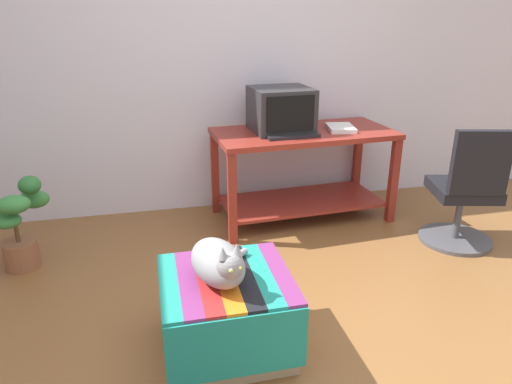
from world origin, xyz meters
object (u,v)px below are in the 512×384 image
at_px(potted_plant, 16,222).
at_px(office_chair, 466,196).
at_px(tv_monitor, 281,110).
at_px(keyboard, 292,135).
at_px(book, 341,128).
at_px(ottoman_with_blanket, 227,313).
at_px(desk, 303,159).
at_px(cat, 219,263).

relative_size(potted_plant, office_chair, 0.71).
distance_m(tv_monitor, keyboard, 0.26).
bearing_deg(book, office_chair, -36.41).
bearing_deg(office_chair, book, -32.80).
relative_size(tv_monitor, ottoman_with_blanket, 0.75).
relative_size(desk, book, 5.17).
xyz_separation_m(cat, potted_plant, (-1.16, 1.13, -0.18)).
bearing_deg(potted_plant, ottoman_with_blanket, -42.62).
bearing_deg(keyboard, ottoman_with_blanket, -122.64).
height_order(desk, potted_plant, desk).
bearing_deg(ottoman_with_blanket, desk, 59.23).
xyz_separation_m(desk, ottoman_with_blanket, (-0.88, -1.47, -0.29)).
height_order(keyboard, ottoman_with_blanket, keyboard).
distance_m(tv_monitor, book, 0.50).
bearing_deg(desk, book, -9.85).
bearing_deg(keyboard, tv_monitor, 94.88).
distance_m(desk, office_chair, 1.23).
height_order(tv_monitor, keyboard, tv_monitor).
height_order(cat, office_chair, office_chair).
height_order(book, cat, book).
bearing_deg(cat, ottoman_with_blanket, 26.88).
relative_size(desk, keyboard, 3.59).
bearing_deg(keyboard, book, 12.82).
distance_m(desk, potted_plant, 2.11).
bearing_deg(potted_plant, keyboard, 6.25).
distance_m(book, potted_plant, 2.42).
xyz_separation_m(book, ottoman_with_blanket, (-1.17, -1.44, -0.54)).
distance_m(ottoman_with_blanket, office_chair, 1.99).
distance_m(book, cat, 1.91).
bearing_deg(cat, book, 35.43).
distance_m(keyboard, book, 0.46).
height_order(book, office_chair, office_chair).
xyz_separation_m(book, office_chair, (0.67, -0.71, -0.36)).
bearing_deg(ottoman_with_blanket, keyboard, 60.87).
bearing_deg(desk, keyboard, -135.73).
height_order(desk, book, book).
relative_size(desk, ottoman_with_blanket, 2.27).
bearing_deg(tv_monitor, office_chair, -38.18).
height_order(ottoman_with_blanket, cat, cat).
bearing_deg(book, potted_plant, -161.62).
xyz_separation_m(keyboard, cat, (-0.76, -1.34, -0.23)).
xyz_separation_m(keyboard, ottoman_with_blanket, (-0.73, -1.31, -0.54)).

